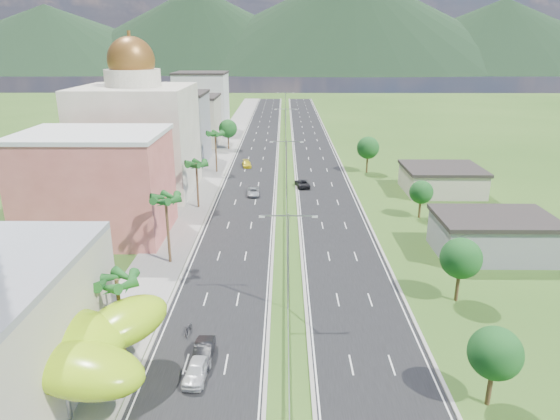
{
  "coord_description": "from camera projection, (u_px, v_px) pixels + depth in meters",
  "views": [
    {
      "loc": [
        -0.46,
        -38.23,
        27.77
      ],
      "look_at": [
        -0.97,
        23.04,
        7.0
      ],
      "focal_mm": 32.0,
      "sensor_mm": 36.0,
      "label": 1
    }
  ],
  "objects": [
    {
      "name": "ground",
      "position": [
        289.0,
        365.0,
        45.12
      ],
      "size": [
        500.0,
        500.0,
        0.0
      ],
      "primitive_type": "plane",
      "color": "#2D5119",
      "rests_on": "ground"
    },
    {
      "name": "road_left",
      "position": [
        257.0,
        153.0,
        130.4
      ],
      "size": [
        11.0,
        260.0,
        0.04
      ],
      "primitive_type": "cube",
      "color": "black",
      "rests_on": "ground"
    },
    {
      "name": "road_right",
      "position": [
        314.0,
        153.0,
        130.29
      ],
      "size": [
        11.0,
        260.0,
        0.04
      ],
      "primitive_type": "cube",
      "color": "black",
      "rests_on": "ground"
    },
    {
      "name": "sidewalk_left",
      "position": [
        221.0,
        153.0,
        130.46
      ],
      "size": [
        7.0,
        260.0,
        0.12
      ],
      "primitive_type": "cube",
      "color": "gray",
      "rests_on": "ground"
    },
    {
      "name": "median_guardrail",
      "position": [
        286.0,
        167.0,
        113.1
      ],
      "size": [
        0.1,
        216.06,
        0.76
      ],
      "color": "gray",
      "rests_on": "ground"
    },
    {
      "name": "streetlight_median_b",
      "position": [
        288.0,
        252.0,
        52.42
      ],
      "size": [
        6.04,
        0.25,
        11.0
      ],
      "color": "gray",
      "rests_on": "ground"
    },
    {
      "name": "streetlight_median_c",
      "position": [
        287.0,
        164.0,
        90.3
      ],
      "size": [
        6.04,
        0.25,
        11.0
      ],
      "color": "gray",
      "rests_on": "ground"
    },
    {
      "name": "streetlight_median_d",
      "position": [
        286.0,
        124.0,
        132.92
      ],
      "size": [
        6.04,
        0.25,
        11.0
      ],
      "color": "gray",
      "rests_on": "ground"
    },
    {
      "name": "streetlight_median_e",
      "position": [
        285.0,
        104.0,
        175.54
      ],
      "size": [
        6.04,
        0.25,
        11.0
      ],
      "color": "gray",
      "rests_on": "ground"
    },
    {
      "name": "lime_canopy",
      "position": [
        40.0,
        342.0,
        39.88
      ],
      "size": [
        18.0,
        15.0,
        7.4
      ],
      "color": "#98CC13",
      "rests_on": "ground"
    },
    {
      "name": "pink_shophouse",
      "position": [
        97.0,
        187.0,
        73.23
      ],
      "size": [
        20.0,
        15.0,
        15.0
      ],
      "primitive_type": "cube",
      "color": "#BF584E",
      "rests_on": "ground"
    },
    {
      "name": "domed_building",
      "position": [
        138.0,
        133.0,
        93.78
      ],
      "size": [
        20.0,
        20.0,
        28.7
      ],
      "color": "#BDB69D",
      "rests_on": "ground"
    },
    {
      "name": "midrise_grey",
      "position": [
        173.0,
        129.0,
        118.52
      ],
      "size": [
        16.0,
        15.0,
        16.0
      ],
      "primitive_type": "cube",
      "color": "gray",
      "rests_on": "ground"
    },
    {
      "name": "midrise_beige",
      "position": [
        190.0,
        121.0,
        139.84
      ],
      "size": [
        16.0,
        15.0,
        13.0
      ],
      "primitive_type": "cube",
      "color": "#B5AF95",
      "rests_on": "ground"
    },
    {
      "name": "midrise_white",
      "position": [
        202.0,
        103.0,
        160.82
      ],
      "size": [
        16.0,
        15.0,
        18.0
      ],
      "primitive_type": "cube",
      "color": "silver",
      "rests_on": "ground"
    },
    {
      "name": "shed_near",
      "position": [
        493.0,
        237.0,
        67.77
      ],
      "size": [
        15.0,
        10.0,
        5.0
      ],
      "primitive_type": "cube",
      "color": "gray",
      "rests_on": "ground"
    },
    {
      "name": "shed_far",
      "position": [
        441.0,
        181.0,
        96.27
      ],
      "size": [
        14.0,
        12.0,
        4.4
      ],
      "primitive_type": "cube",
      "color": "#B5AF95",
      "rests_on": "ground"
    },
    {
      "name": "palm_tree_b",
      "position": [
        117.0,
        284.0,
        44.86
      ],
      "size": [
        3.6,
        3.6,
        8.1
      ],
      "color": "#47301C",
      "rests_on": "ground"
    },
    {
      "name": "palm_tree_c",
      "position": [
        166.0,
        201.0,
        63.34
      ],
      "size": [
        3.6,
        3.6,
        9.6
      ],
      "color": "#47301C",
      "rests_on": "ground"
    },
    {
      "name": "palm_tree_d",
      "position": [
        196.0,
        166.0,
        85.43
      ],
      "size": [
        3.6,
        3.6,
        8.6
      ],
      "color": "#47301C",
      "rests_on": "ground"
    },
    {
      "name": "palm_tree_e",
      "position": [
        215.0,
        135.0,
        108.86
      ],
      "size": [
        3.6,
        3.6,
        9.4
      ],
      "color": "#47301C",
      "rests_on": "ground"
    },
    {
      "name": "leafy_tree_lfar",
      "position": [
        228.0,
        129.0,
        133.41
      ],
      "size": [
        4.9,
        4.9,
        8.05
      ],
      "color": "#47301C",
      "rests_on": "ground"
    },
    {
      "name": "leafy_tree_ra",
      "position": [
        495.0,
        353.0,
        38.73
      ],
      "size": [
        4.2,
        4.2,
        6.9
      ],
      "color": "#47301C",
      "rests_on": "ground"
    },
    {
      "name": "leafy_tree_rb",
      "position": [
        461.0,
        258.0,
        54.67
      ],
      "size": [
        4.55,
        4.55,
        7.47
      ],
      "color": "#47301C",
      "rests_on": "ground"
    },
    {
      "name": "leafy_tree_rc",
      "position": [
        421.0,
        192.0,
        81.42
      ],
      "size": [
        3.85,
        3.85,
        6.33
      ],
      "color": "#47301C",
      "rests_on": "ground"
    },
    {
      "name": "leafy_tree_rd",
      "position": [
        368.0,
        148.0,
        109.48
      ],
      "size": [
        4.9,
        4.9,
        8.05
      ],
      "color": "#47301C",
      "rests_on": "ground"
    },
    {
      "name": "mountain_ridge",
      "position": [
        348.0,
        72.0,
        470.82
      ],
      "size": [
        860.0,
        140.0,
        90.0
      ],
      "primitive_type": null,
      "color": "black",
      "rests_on": "ground"
    },
    {
      "name": "car_white_near_left",
      "position": [
        197.0,
        370.0,
        43.12
      ],
      "size": [
        2.2,
        4.76,
        1.58
      ],
      "primitive_type": "imported",
      "rotation": [
        0.0,
        0.0,
        -0.07
      ],
      "color": "silver",
      "rests_on": "road_left"
    },
    {
      "name": "car_dark_left",
      "position": [
        203.0,
        352.0,
        45.54
      ],
      "size": [
        1.67,
        4.72,
        1.55
      ],
      "primitive_type": "imported",
      "rotation": [
        0.0,
        0.0,
        -0.01
      ],
      "color": "black",
      "rests_on": "road_left"
    },
    {
      "name": "car_silver_mid_left",
      "position": [
        253.0,
        192.0,
        94.46
      ],
      "size": [
        2.51,
        4.9,
        1.32
      ],
      "primitive_type": "imported",
      "rotation": [
        0.0,
        0.0,
        0.07
      ],
      "color": "#9A9EA2",
      "rests_on": "road_left"
    },
    {
      "name": "car_yellow_far_left",
      "position": [
        247.0,
        164.0,
        115.93
      ],
      "size": [
        2.65,
        4.99,
        1.38
      ],
      "primitive_type": "imported",
      "rotation": [
        0.0,
        0.0,
        0.16
      ],
      "color": "yellow",
      "rests_on": "road_left"
    },
    {
      "name": "car_dark_far_right",
      "position": [
        302.0,
        183.0,
        99.91
      ],
      "size": [
        3.27,
        5.56,
        1.45
      ],
      "primitive_type": "imported",
      "rotation": [
        0.0,
        0.0,
        3.31
      ],
      "color": "black",
      "rests_on": "road_right"
    },
    {
      "name": "motorcycle",
      "position": [
        189.0,
        327.0,
        49.7
      ],
      "size": [
        0.85,
        2.14,
        1.33
      ],
      "primitive_type": "imported",
      "rotation": [
        0.0,
        0.0,
        -0.11
      ],
      "color": "black",
      "rests_on": "road_left"
    }
  ]
}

